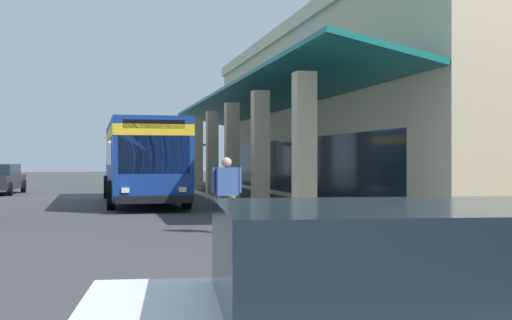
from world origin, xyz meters
TOP-DOWN VIEW (x-y plane):
  - ground at (0.00, 8.00)m, footprint 120.00×120.00m
  - curb_strip at (1.63, 4.68)m, footprint 36.35×0.50m
  - plaza_building at (1.63, 14.31)m, footprint 30.59×15.31m
  - transit_bus at (4.66, 1.75)m, footprint 11.24×2.92m
  - pedestrian at (16.14, 3.01)m, footprint 0.43×0.71m
  - potted_palm at (-8.49, 5.66)m, footprint 1.81×1.79m

SIDE VIEW (x-z plane):
  - ground at x=0.00m, z-range 0.00..0.00m
  - curb_strip at x=1.63m, z-range 0.00..0.12m
  - potted_palm at x=-8.49m, z-range -0.69..2.07m
  - pedestrian at x=16.14m, z-range 0.12..1.88m
  - transit_bus at x=4.66m, z-range 0.18..3.52m
  - plaza_building at x=1.63m, z-range 0.00..7.97m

